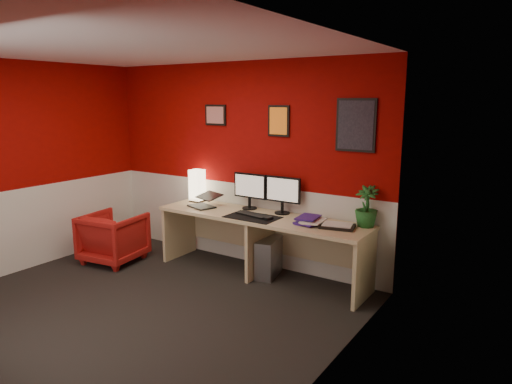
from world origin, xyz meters
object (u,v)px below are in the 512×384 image
Objects in this scene: desk at (260,246)px; shoji_lamp at (197,186)px; monitor_left at (249,185)px; pc_tower at (269,257)px; armchair at (114,237)px; monitor_right at (282,189)px; zen_tray at (337,226)px; potted_plant at (367,206)px; laptop at (201,199)px.

shoji_lamp is (-1.10, 0.18, 0.56)m from desk.
shoji_lamp is 0.81m from monitor_left.
pc_tower is 2.03m from armchair.
monitor_right is (0.16, 0.22, 0.66)m from desk.
desk is at bearing -169.79° from armchair.
monitor_left is 1.29m from zen_tray.
pc_tower is at bearing -6.19° from shoji_lamp.
potted_plant is 0.63× the size of armchair.
desk is 0.75m from monitor_left.
zen_tray is 0.50× the size of armchair.
monitor_left is 0.84× the size of armchair.
armchair is (-3.01, -0.84, -0.63)m from potted_plant.
zen_tray is at bearing 19.85° from laptop.
potted_plant is at bearing -172.72° from armchair.
armchair is (-1.54, -0.83, -0.70)m from monitor_left.
armchair is at bearing -151.71° from monitor_left.
zen_tray is (0.79, -0.21, -0.28)m from monitor_right.
desk is at bearing -160.46° from pc_tower.
shoji_lamp is 2.28m from potted_plant.
laptop is at bearing -164.89° from monitor_right.
shoji_lamp is at bearing -177.74° from monitor_left.
shoji_lamp is 1.14× the size of zen_tray.
armchair is (-1.92, -0.67, 0.09)m from pc_tower.
desk is at bearing 21.03° from laptop.
monitor_left is at bearing 144.36° from desk.
potted_plant is at bearing 25.56° from laptop.
shoji_lamp is 1.26m from monitor_right.
shoji_lamp is 0.36m from laptop.
pc_tower is at bearing 32.57° from desk.
laptop is 0.57× the size of monitor_left.
monitor_right is 2.28m from armchair.
desk is at bearing -125.46° from monitor_right.
potted_plant reaches higher than desk.
shoji_lamp is at bearing -178.87° from potted_plant.
zen_tray is at bearing -9.00° from monitor_left.
zen_tray is (1.25, -0.20, -0.28)m from monitor_left.
pc_tower is (1.18, -0.13, -0.70)m from shoji_lamp.
desk is 0.17m from pc_tower.
laptop is 2.04m from potted_plant.
monitor_right is at bearing -165.50° from armchair.
desk is 7.88× the size of laptop.
monitor_right is at bearing 52.73° from pc_tower.
laptop is at bearing 173.08° from pc_tower.
potted_plant is (1.02, 0.00, -0.07)m from monitor_right.
monitor_right is (0.46, 0.01, 0.00)m from monitor_left.
armchair is (-1.99, -0.84, -0.70)m from monitor_right.
laptop reaches higher than armchair.
potted_plant is (2.02, 0.27, 0.11)m from laptop.
potted_plant reaches higher than pc_tower.
shoji_lamp is 0.69× the size of monitor_left.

